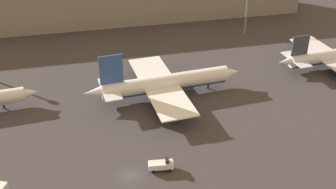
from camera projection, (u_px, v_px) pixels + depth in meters
The scene contains 5 objects.
ground at pixel (129, 176), 88.53m from camera, with size 600.00×600.00×0.00m, color #383538.
terminal_building at pixel (92, 0), 162.63m from camera, with size 166.26×21.55×16.90m.
airplane_2 at pixel (165, 83), 114.94m from camera, with size 44.52×35.71×14.38m.
airplane_3 at pixel (333, 56), 130.94m from camera, with size 38.99×32.55×11.80m.
service_vehicle_2 at pixel (161, 165), 89.41m from camera, with size 5.51×2.62×2.84m.
Camera 1 is at (-7.28, -67.65, 59.74)m, focal length 45.00 mm.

